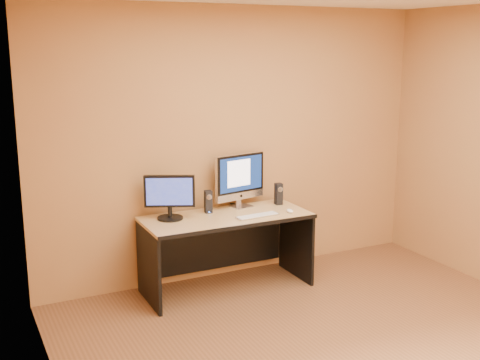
# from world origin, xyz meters

# --- Properties ---
(walls) EXTENTS (4.00, 4.00, 2.60)m
(walls) POSITION_xyz_m (0.00, 0.00, 1.30)
(walls) COLOR olive
(walls) RESTS_ON ground
(desk) EXTENTS (1.53, 0.68, 0.71)m
(desk) POSITION_xyz_m (-0.29, 1.63, 0.35)
(desk) COLOR tan
(desk) RESTS_ON ground
(imac) EXTENTS (0.57, 0.30, 0.53)m
(imac) POSITION_xyz_m (-0.03, 1.84, 0.97)
(imac) COLOR #BCBCC1
(imac) RESTS_ON desk
(second_monitor) EXTENTS (0.51, 0.40, 0.40)m
(second_monitor) POSITION_xyz_m (-0.79, 1.75, 0.91)
(second_monitor) COLOR black
(second_monitor) RESTS_ON desk
(speaker_left) EXTENTS (0.07, 0.08, 0.21)m
(speaker_left) POSITION_xyz_m (-0.40, 1.79, 0.81)
(speaker_left) COLOR black
(speaker_left) RESTS_ON desk
(speaker_right) EXTENTS (0.07, 0.07, 0.21)m
(speaker_right) POSITION_xyz_m (0.34, 1.77, 0.81)
(speaker_right) COLOR black
(speaker_right) RESTS_ON desk
(keyboard) EXTENTS (0.42, 0.14, 0.02)m
(keyboard) POSITION_xyz_m (-0.05, 1.47, 0.72)
(keyboard) COLOR silver
(keyboard) RESTS_ON desk
(mouse) EXTENTS (0.07, 0.10, 0.03)m
(mouse) POSITION_xyz_m (0.29, 1.46, 0.72)
(mouse) COLOR white
(mouse) RESTS_ON desk
(cable_a) EXTENTS (0.11, 0.19, 0.01)m
(cable_a) POSITION_xyz_m (-0.03, 1.93, 0.71)
(cable_a) COLOR black
(cable_a) RESTS_ON desk
(cable_b) EXTENTS (0.05, 0.17, 0.01)m
(cable_b) POSITION_xyz_m (-0.10, 1.90, 0.71)
(cable_b) COLOR black
(cable_b) RESTS_ON desk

